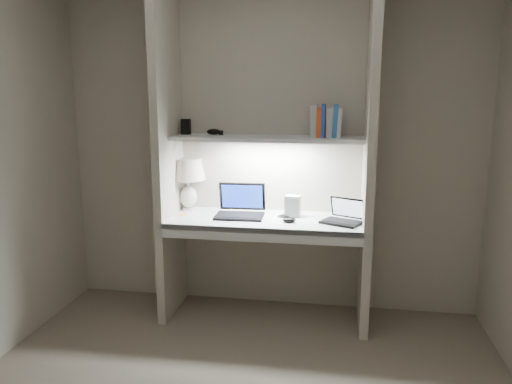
% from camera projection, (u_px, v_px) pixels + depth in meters
% --- Properties ---
extents(back_wall, '(3.20, 0.01, 2.50)m').
position_uv_depth(back_wall, '(271.00, 149.00, 3.85)').
color(back_wall, '#BDB5A1').
rests_on(back_wall, floor).
extents(alcove_panel_left, '(0.06, 0.55, 2.50)m').
position_uv_depth(alcove_panel_left, '(168.00, 152.00, 3.70)').
color(alcove_panel_left, '#BDB5A1').
rests_on(alcove_panel_left, floor).
extents(alcove_panel_right, '(0.06, 0.55, 2.50)m').
position_uv_depth(alcove_panel_right, '(369.00, 156.00, 3.47)').
color(alcove_panel_right, '#BDB5A1').
rests_on(alcove_panel_right, floor).
extents(desk, '(1.40, 0.55, 0.04)m').
position_uv_depth(desk, '(265.00, 221.00, 3.68)').
color(desk, white).
rests_on(desk, alcove_panel_left).
extents(desk_apron, '(1.46, 0.03, 0.10)m').
position_uv_depth(desk_apron, '(260.00, 235.00, 3.44)').
color(desk_apron, silver).
rests_on(desk_apron, desk).
extents(shelf, '(1.40, 0.36, 0.03)m').
position_uv_depth(shelf, '(267.00, 138.00, 3.65)').
color(shelf, silver).
rests_on(shelf, back_wall).
extents(strip_light, '(0.60, 0.04, 0.02)m').
position_uv_depth(strip_light, '(267.00, 141.00, 3.66)').
color(strip_light, white).
rests_on(strip_light, shelf).
extents(table_lamp, '(0.28, 0.28, 0.41)m').
position_uv_depth(table_lamp, '(188.00, 175.00, 3.90)').
color(table_lamp, white).
rests_on(table_lamp, desk).
extents(laptop_main, '(0.37, 0.32, 0.24)m').
position_uv_depth(laptop_main, '(240.00, 208.00, 3.75)').
color(laptop_main, black).
rests_on(laptop_main, desk).
extents(laptop_netbook, '(0.34, 0.32, 0.17)m').
position_uv_depth(laptop_netbook, '(343.00, 217.00, 3.55)').
color(laptop_netbook, black).
rests_on(laptop_netbook, desk).
extents(speaker, '(0.12, 0.09, 0.16)m').
position_uv_depth(speaker, '(293.00, 206.00, 3.72)').
color(speaker, silver).
rests_on(speaker, desk).
extents(mouse, '(0.11, 0.08, 0.04)m').
position_uv_depth(mouse, '(289.00, 220.00, 3.56)').
color(mouse, black).
rests_on(mouse, desk).
extents(cable_coil, '(0.11, 0.11, 0.01)m').
position_uv_depth(cable_coil, '(286.00, 216.00, 3.73)').
color(cable_coil, black).
rests_on(cable_coil, desk).
extents(sticky_note, '(0.08, 0.08, 0.00)m').
position_uv_depth(sticky_note, '(182.00, 214.00, 3.79)').
color(sticky_note, '#F5AF33').
rests_on(sticky_note, desk).
extents(book_row, '(0.22, 0.16, 0.23)m').
position_uv_depth(book_row, '(326.00, 122.00, 3.57)').
color(book_row, silver).
rests_on(book_row, shelf).
extents(shelf_box, '(0.07, 0.05, 0.12)m').
position_uv_depth(shelf_box, '(186.00, 127.00, 3.81)').
color(shelf_box, black).
rests_on(shelf_box, shelf).
extents(shelf_gadget, '(0.12, 0.09, 0.05)m').
position_uv_depth(shelf_gadget, '(214.00, 132.00, 3.77)').
color(shelf_gadget, black).
rests_on(shelf_gadget, shelf).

